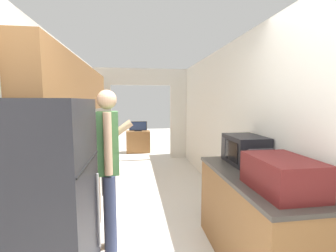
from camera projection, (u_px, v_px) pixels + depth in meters
The scene contains 13 objects.
wall_left at pixel (63, 108), 3.26m from camera, with size 0.38×7.54×2.50m.
wall_right at pixel (237, 127), 3.24m from camera, with size 0.06×7.54×2.50m.
wall_far_with_doorway at pixel (141, 108), 6.18m from camera, with size 2.92×0.06×2.50m.
counter_left at pixel (92, 165), 4.08m from camera, with size 0.62×3.87×0.92m.
counter_right at pixel (253, 220), 2.20m from camera, with size 0.62×1.50×0.92m.
refrigerator at pixel (36, 213), 1.61m from camera, with size 0.78×0.74×1.64m.
range_oven at pixel (83, 180), 3.30m from camera, with size 0.66×0.79×1.06m.
person at pixel (109, 167), 2.35m from camera, with size 0.56×0.40×1.74m.
suitcase at pixel (282, 174), 1.76m from camera, with size 0.42×0.59×0.27m.
microwave at pixel (245, 150), 2.54m from camera, with size 0.37×0.50×0.32m.
tv_cabinet at pixel (138, 142), 7.13m from camera, with size 0.74×0.42×0.68m.
television at pixel (138, 126), 7.03m from camera, with size 0.55×0.16×0.30m.
knife at pixel (88, 142), 3.86m from camera, with size 0.17×0.30×0.02m.
Camera 1 is at (-0.17, -1.07, 1.62)m, focal length 24.00 mm.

